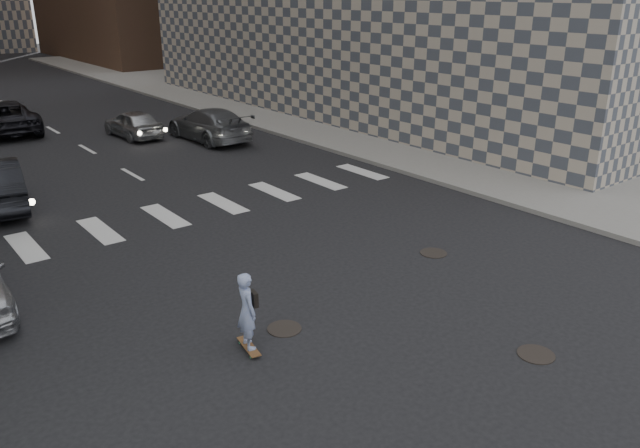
# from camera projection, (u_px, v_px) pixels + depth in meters

# --- Properties ---
(ground) EXTENTS (160.00, 160.00, 0.00)m
(ground) POSITION_uv_depth(u_px,v_px,m) (397.00, 322.00, 12.90)
(ground) COLOR black
(ground) RESTS_ON ground
(sidewalk_right) EXTENTS (13.00, 80.00, 0.15)m
(sidewalk_right) POSITION_uv_depth(u_px,v_px,m) (333.00, 108.00, 35.99)
(sidewalk_right) COLOR gray
(sidewalk_right) RESTS_ON ground
(manhole_a) EXTENTS (0.70, 0.70, 0.02)m
(manhole_a) POSITION_uv_depth(u_px,v_px,m) (536.00, 354.00, 11.74)
(manhole_a) COLOR black
(manhole_a) RESTS_ON ground
(manhole_b) EXTENTS (0.70, 0.70, 0.02)m
(manhole_b) POSITION_uv_depth(u_px,v_px,m) (284.00, 329.00, 12.63)
(manhole_b) COLOR black
(manhole_b) RESTS_ON ground
(manhole_c) EXTENTS (0.70, 0.70, 0.02)m
(manhole_c) POSITION_uv_depth(u_px,v_px,m) (434.00, 253.00, 16.27)
(manhole_c) COLOR black
(manhole_c) RESTS_ON ground
(skateboarder) EXTENTS (0.46, 0.83, 1.61)m
(skateboarder) POSITION_uv_depth(u_px,v_px,m) (247.00, 311.00, 11.61)
(skateboarder) COLOR brown
(skateboarder) RESTS_ON ground
(traffic_car_b) EXTENTS (2.20, 5.10, 1.46)m
(traffic_car_b) POSITION_uv_depth(u_px,v_px,m) (209.00, 124.00, 28.31)
(traffic_car_b) COLOR slate
(traffic_car_b) RESTS_ON ground
(traffic_car_c) EXTENTS (2.88, 5.70, 1.54)m
(traffic_car_c) POSITION_uv_depth(u_px,v_px,m) (4.00, 117.00, 29.73)
(traffic_car_c) COLOR black
(traffic_car_c) RESTS_ON ground
(traffic_car_d) EXTENTS (1.76, 3.87, 1.29)m
(traffic_car_d) POSITION_uv_depth(u_px,v_px,m) (133.00, 124.00, 28.91)
(traffic_car_d) COLOR #ABAEB2
(traffic_car_d) RESTS_ON ground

